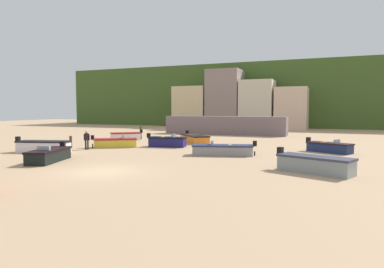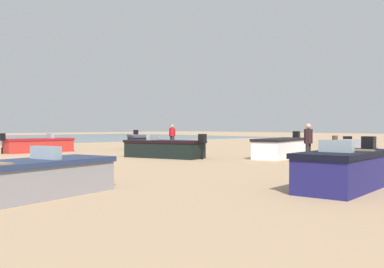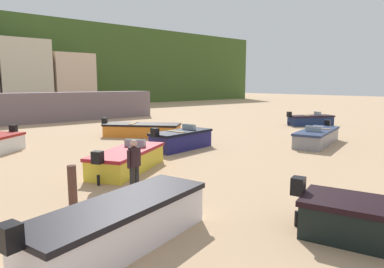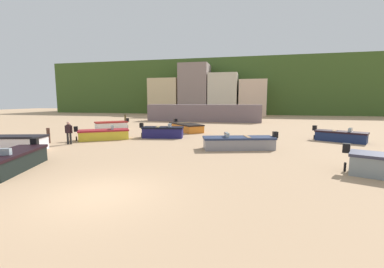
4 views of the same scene
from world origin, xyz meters
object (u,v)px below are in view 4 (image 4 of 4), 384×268
boat_grey_4 (239,143)px  boat_black_7 (11,161)px  boat_navy_5 (340,136)px  boat_white_1 (10,143)px  boat_orange_2 (186,127)px  boat_yellow_10 (104,134)px  beach_walker_foreground (69,131)px  boat_white_3 (111,125)px  mooring_post_mid_beach (48,136)px  boat_navy_6 (163,132)px  mooring_post_near_water (125,120)px

boat_grey_4 → boat_black_7: size_ratio=1.15×
boat_navy_5 → boat_black_7: boat_black_7 is taller
boat_white_1 → boat_grey_4: boat_white_1 is taller
boat_orange_2 → boat_yellow_10: boat_yellow_10 is taller
boat_black_7 → boat_yellow_10: boat_black_7 is taller
boat_orange_2 → beach_walker_foreground: beach_walker_foreground is taller
boat_white_3 → boat_grey_4: bearing=-162.5°
boat_navy_5 → boat_yellow_10: boat_yellow_10 is taller
boat_orange_2 → boat_yellow_10: (-4.96, -6.94, 0.01)m
mooring_post_mid_beach → boat_orange_2: bearing=49.5°
boat_white_1 → beach_walker_foreground: 3.48m
boat_orange_2 → boat_white_3: boat_white_3 is taller
boat_grey_4 → boat_navy_6: (-6.45, 3.67, 0.07)m
mooring_post_mid_beach → boat_grey_4: bearing=3.4°
boat_grey_4 → boat_navy_5: bearing=-73.1°
boat_black_7 → mooring_post_mid_beach: (-4.08, 6.59, 0.12)m
boat_grey_4 → mooring_post_mid_beach: (-13.70, -0.80, 0.14)m
boat_navy_5 → beach_walker_foreground: beach_walker_foreground is taller
boat_black_7 → boat_yellow_10: 9.04m
boat_white_1 → boat_grey_4: bearing=89.4°
boat_navy_5 → boat_black_7: size_ratio=0.88×
boat_orange_2 → boat_navy_5: boat_orange_2 is taller
boat_yellow_10 → boat_navy_6: bearing=83.3°
boat_black_7 → boat_white_3: bearing=-93.0°
boat_white_1 → boat_grey_4: 14.34m
boat_orange_2 → boat_white_3: (-8.35, -0.10, 0.02)m
boat_yellow_10 → boat_black_7: bearing=-26.2°
boat_orange_2 → boat_white_1: bearing=14.8°
mooring_post_near_water → mooring_post_mid_beach: (0.86, -13.32, -0.13)m
boat_yellow_10 → beach_walker_foreground: beach_walker_foreground is taller
boat_navy_5 → beach_walker_foreground: (-19.25, -5.73, 0.54)m
boat_black_7 → beach_walker_foreground: beach_walker_foreground is taller
mooring_post_near_water → mooring_post_mid_beach: 13.35m
boat_white_1 → mooring_post_near_water: mooring_post_near_water is taller
boat_black_7 → mooring_post_mid_beach: boat_black_7 is taller
boat_white_1 → boat_grey_4: size_ratio=0.93×
boat_orange_2 → beach_walker_foreground: (-6.14, -9.44, 0.55)m
boat_black_7 → boat_yellow_10: (-1.06, 8.98, -0.02)m
boat_navy_6 → mooring_post_near_water: size_ratio=2.73×
boat_grey_4 → beach_walker_foreground: size_ratio=2.98×
boat_white_3 → boat_navy_5: size_ratio=0.95×
boat_black_7 → beach_walker_foreground: (-2.25, 6.48, 0.52)m
boat_white_3 → boat_navy_6: (7.62, -4.75, 0.05)m
boat_orange_2 → boat_navy_5: size_ratio=1.24×
boat_white_1 → boat_orange_2: size_ratio=0.97×
boat_navy_5 → boat_yellow_10: (-18.06, -3.23, 0.00)m
boat_grey_4 → beach_walker_foreground: beach_walker_foreground is taller
boat_orange_2 → beach_walker_foreground: bearing=15.3°
boat_white_3 → mooring_post_mid_beach: bearing=140.8°
boat_black_7 → boat_yellow_10: size_ratio=1.06×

